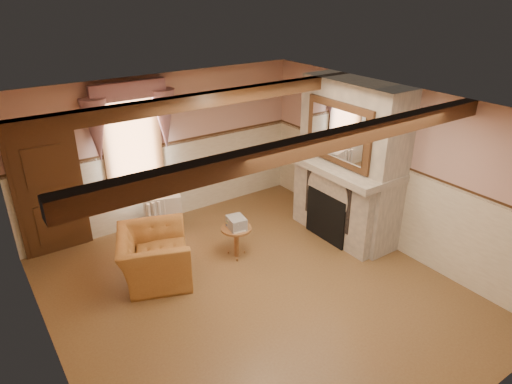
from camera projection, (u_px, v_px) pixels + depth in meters
floor at (255, 293)px, 6.84m from camera, size 5.50×6.00×0.01m
ceiling at (255, 110)px, 5.66m from camera, size 5.50×6.00×0.01m
wall_back at (164, 150)px, 8.49m from camera, size 5.50×0.02×2.80m
wall_front at (448, 338)px, 4.01m from camera, size 5.50×0.02×2.80m
wall_left at (42, 277)px, 4.84m from camera, size 0.02×6.00×2.80m
wall_right at (390, 168)px, 7.67m from camera, size 0.02×6.00×2.80m
wainscot at (255, 251)px, 6.52m from camera, size 5.50×6.00×1.50m
chair_rail at (255, 204)px, 6.21m from camera, size 5.50×6.00×0.08m
firebox at (329, 216)px, 8.13m from camera, size 0.20×0.95×0.90m
armchair at (154, 256)px, 7.05m from camera, size 1.41×1.50×0.78m
side_table at (237, 242)px, 7.66m from camera, size 0.63×0.63×0.55m
book_stack at (236, 223)px, 7.48m from camera, size 0.31×0.36×0.20m
radiator at (163, 212)px, 8.60m from camera, size 0.72×0.39×0.60m
bowl at (344, 160)px, 7.81m from camera, size 0.34×0.34×0.08m
mantel_clock at (313, 144)px, 8.40m from camera, size 0.14×0.24×0.20m
oil_lamp at (318, 144)px, 8.28m from camera, size 0.11×0.11×0.28m
candle_red at (375, 171)px, 7.28m from camera, size 0.06×0.06×0.16m
jar_yellow at (355, 164)px, 7.62m from camera, size 0.06×0.06×0.12m
fireplace at (350, 161)px, 7.95m from camera, size 0.85×2.00×2.80m
mantel at (343, 166)px, 7.87m from camera, size 1.05×2.05×0.12m
overmantel_mirror at (338, 133)px, 7.52m from camera, size 0.06×1.44×1.04m
door at (50, 195)px, 7.51m from camera, size 1.10×0.10×2.10m
window at (132, 143)px, 8.05m from camera, size 1.06×0.08×2.02m
window_drapes at (130, 111)px, 7.73m from camera, size 1.30×0.14×1.40m
ceiling_beam_front at (320, 143)px, 4.81m from camera, size 5.50×0.18×0.20m
ceiling_beam_back at (209, 99)px, 6.60m from camera, size 5.50×0.18×0.20m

